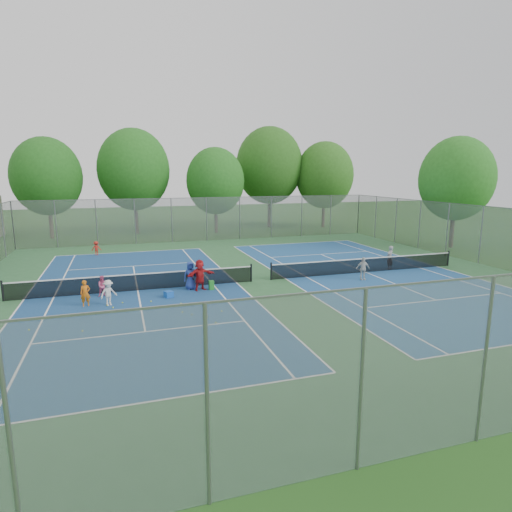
{
  "coord_description": "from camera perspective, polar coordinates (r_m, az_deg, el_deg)",
  "views": [
    {
      "loc": [
        -7.73,
        -23.04,
        6.21
      ],
      "look_at": [
        0.0,
        1.0,
        1.3
      ],
      "focal_mm": 30.0,
      "sensor_mm": 36.0,
      "label": 1
    }
  ],
  "objects": [
    {
      "name": "student_a",
      "position": [
        21.77,
        -21.8,
        -4.65
      ],
      "size": [
        0.49,
        0.35,
        1.26
      ],
      "primitive_type": "imported",
      "rotation": [
        0.0,
        0.0,
        0.11
      ],
      "color": "orange",
      "rests_on": "ground"
    },
    {
      "name": "tennis_ball_4",
      "position": [
        19.69,
        -9.78,
        -7.45
      ],
      "size": [
        0.07,
        0.07,
        0.07
      ],
      "primitive_type": "sphere",
      "color": "#B2C12D",
      "rests_on": "ground"
    },
    {
      "name": "instructor",
      "position": [
        29.23,
        17.4,
        -0.21
      ],
      "size": [
        0.68,
        0.59,
        1.56
      ],
      "primitive_type": "imported",
      "rotation": [
        0.0,
        0.0,
        3.62
      ],
      "color": "gray",
      "rests_on": "ground"
    },
    {
      "name": "tennis_ball_9",
      "position": [
        19.57,
        -28.01,
        -8.74
      ],
      "size": [
        0.07,
        0.07,
        0.07
      ],
      "primitive_type": "sphere",
      "color": "#ADD130",
      "rests_on": "ground"
    },
    {
      "name": "tree_nw",
      "position": [
        45.48,
        -26.13,
        9.5
      ],
      "size": [
        6.4,
        6.4,
        9.58
      ],
      "color": "#443326",
      "rests_on": "ground"
    },
    {
      "name": "tennis_ball_6",
      "position": [
        21.6,
        -13.82,
        -5.94
      ],
      "size": [
        0.07,
        0.07,
        0.07
      ],
      "primitive_type": "sphere",
      "color": "#C6EA36",
      "rests_on": "ground"
    },
    {
      "name": "student_d",
      "position": [
        23.4,
        -8.68,
        -3.03
      ],
      "size": [
        0.74,
        0.43,
        1.18
      ],
      "primitive_type": "imported",
      "rotation": [
        0.0,
        0.0,
        0.22
      ],
      "color": "black",
      "rests_on": "ground"
    },
    {
      "name": "ground",
      "position": [
        25.09,
        0.7,
        -3.33
      ],
      "size": [
        120.0,
        120.0,
        0.0
      ],
      "primitive_type": "plane",
      "color": "#214E18",
      "rests_on": "ground"
    },
    {
      "name": "child_far_baseline",
      "position": [
        34.89,
        -20.51,
        0.96
      ],
      "size": [
        0.73,
        0.44,
        1.1
      ],
      "primitive_type": "imported",
      "rotation": [
        0.0,
        0.0,
        3.1
      ],
      "color": "red",
      "rests_on": "ground"
    },
    {
      "name": "student_f",
      "position": [
        23.07,
        -7.48,
        -2.55
      ],
      "size": [
        1.64,
        0.91,
        1.69
      ],
      "primitive_type": "imported",
      "rotation": [
        0.0,
        0.0,
        0.28
      ],
      "color": "#B0191C",
      "rests_on": "ground"
    },
    {
      "name": "court_pad",
      "position": [
        25.08,
        0.7,
        -3.32
      ],
      "size": [
        32.0,
        32.0,
        0.01
      ],
      "primitive_type": "cube",
      "color": "#2C5E34",
      "rests_on": "ground"
    },
    {
      "name": "tree_nr",
      "position": [
        49.94,
        1.79,
        11.95
      ],
      "size": [
        7.6,
        7.6,
        11.42
      ],
      "color": "#443326",
      "rests_on": "ground"
    },
    {
      "name": "tennis_ball_11",
      "position": [
        18.96,
        -6.5,
        -8.08
      ],
      "size": [
        0.07,
        0.07,
        0.07
      ],
      "primitive_type": "sphere",
      "color": "yellow",
      "rests_on": "ground"
    },
    {
      "name": "tennis_ball_0",
      "position": [
        21.76,
        -17.37,
        -6.0
      ],
      "size": [
        0.07,
        0.07,
        0.07
      ],
      "primitive_type": "sphere",
      "color": "#B4D431",
      "rests_on": "ground"
    },
    {
      "name": "fence_south",
      "position": [
        11.27,
        28.19,
        -12.3
      ],
      "size": [
        32.0,
        0.1,
        4.0
      ],
      "primitive_type": "cube",
      "color": "gray",
      "rests_on": "ground"
    },
    {
      "name": "student_b",
      "position": [
        23.17,
        -19.73,
        -3.81
      ],
      "size": [
        0.59,
        0.5,
        1.1
      ],
      "primitive_type": "imported",
      "rotation": [
        0.0,
        0.0,
        0.17
      ],
      "color": "#D1517C",
      "rests_on": "ground"
    },
    {
      "name": "tennis_ball_7",
      "position": [
        18.55,
        -22.12,
        -9.29
      ],
      "size": [
        0.07,
        0.07,
        0.07
      ],
      "primitive_type": "sphere",
      "color": "#BED832",
      "rests_on": "ground"
    },
    {
      "name": "student_e",
      "position": [
        23.36,
        -8.73,
        -2.6
      ],
      "size": [
        0.79,
        0.56,
        1.53
      ],
      "primitive_type": "imported",
      "rotation": [
        0.0,
        0.0,
        0.09
      ],
      "color": "#283F94",
      "rests_on": "ground"
    },
    {
      "name": "fence_east",
      "position": [
        33.34,
        27.8,
        2.47
      ],
      "size": [
        0.1,
        32.0,
        4.0
      ],
      "primitive_type": "cube",
      "rotation": [
        0.0,
        0.0,
        1.57
      ],
      "color": "gray",
      "rests_on": "ground"
    },
    {
      "name": "ball_hopper",
      "position": [
        23.26,
        -5.97,
        -3.9
      ],
      "size": [
        0.27,
        0.27,
        0.5
      ],
      "primitive_type": "cube",
      "rotation": [
        0.0,
        0.0,
        0.04
      ],
      "color": "green",
      "rests_on": "ground"
    },
    {
      "name": "tree_nl",
      "position": [
        46.08,
        -15.97,
        11.0
      ],
      "size": [
        7.2,
        7.2,
        10.69
      ],
      "color": "#443326",
      "rests_on": "ground"
    },
    {
      "name": "court_right",
      "position": [
        28.04,
        14.4,
        -2.11
      ],
      "size": [
        10.97,
        23.77,
        0.01
      ],
      "primitive_type": "cube",
      "color": "navy",
      "rests_on": "court_pad"
    },
    {
      "name": "tennis_ball_3",
      "position": [
        20.95,
        -9.97,
        -6.31
      ],
      "size": [
        0.07,
        0.07,
        0.07
      ],
      "primitive_type": "sphere",
      "color": "yellow",
      "rests_on": "ground"
    },
    {
      "name": "tree_nc",
      "position": [
        45.11,
        -5.45,
        9.92
      ],
      "size": [
        6.0,
        6.0,
        8.85
      ],
      "color": "#443326",
      "rests_on": "ground"
    },
    {
      "name": "ball_crate",
      "position": [
        22.21,
        -11.57,
        -5.02
      ],
      "size": [
        0.5,
        0.5,
        0.33
      ],
      "primitive_type": "cube",
      "rotation": [
        0.0,
        0.0,
        0.37
      ],
      "color": "#1753B2",
      "rests_on": "ground"
    },
    {
      "name": "tennis_ball_2",
      "position": [
        21.13,
        -18.53,
        -6.58
      ],
      "size": [
        0.07,
        0.07,
        0.07
      ],
      "primitive_type": "sphere",
      "color": "#C5E334",
      "rests_on": "ground"
    },
    {
      "name": "student_c",
      "position": [
        21.49,
        -19.06,
        -4.67
      ],
      "size": [
        0.94,
        0.8,
        1.26
      ],
      "primitive_type": "imported",
      "rotation": [
        0.0,
        0.0,
        0.49
      ],
      "color": "silver",
      "rests_on": "ground"
    },
    {
      "name": "tree_side_e",
      "position": [
        39.47,
        25.15,
        9.3
      ],
      "size": [
        6.0,
        6.0,
        9.2
      ],
      "color": "#443326",
      "rests_on": "ground"
    },
    {
      "name": "net_right",
      "position": [
        27.95,
        14.45,
        -1.23
      ],
      "size": [
        12.87,
        0.1,
        0.91
      ],
      "primitive_type": "cube",
      "color": "black",
      "rests_on": "ground"
    },
    {
      "name": "court_left",
      "position": [
        23.87,
        -15.49,
        -4.45
      ],
      "size": [
        10.97,
        23.77,
        0.01
      ],
      "primitive_type": "cube",
      "color": "navy",
      "rests_on": "court_pad"
    },
    {
      "name": "net_left",
      "position": [
        23.76,
        -15.55,
        -3.43
      ],
      "size": [
        12.87,
        0.1,
        0.91
      ],
      "primitive_type": "cube",
      "color": "black",
      "rests_on": "ground"
    },
    {
      "name": "tennis_ball_5",
      "position": [
        21.57,
        -19.23,
        -6.27
      ],
      "size": [
        0.07,
        0.07,
        0.07
      ],
      "primitive_type": "sphere",
      "color": "gold",
      "rests_on": "ground"
    },
    {
      "name": "tree_ne",
      "position": [
        50.45,
        9.11,
        10.59
      ],
      "size": [
        6.6,
        6.6,
        9.77
      ],
      "color": "#443326",
      "rests_on": "ground"
    },
    {
      "name": "tennis_ball_8",
      "position": [
        19.61,
        -4.59,
        -7.39
      ],
      "size": [
        0.07,
        0.07,
        0.07
      ],
      "primitive_type": "sphere",
      "color": "#B2DA32",
      "rests_on": "ground"
    },
    {
      "name": "fence_north",
      "position": [
        40.02,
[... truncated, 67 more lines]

